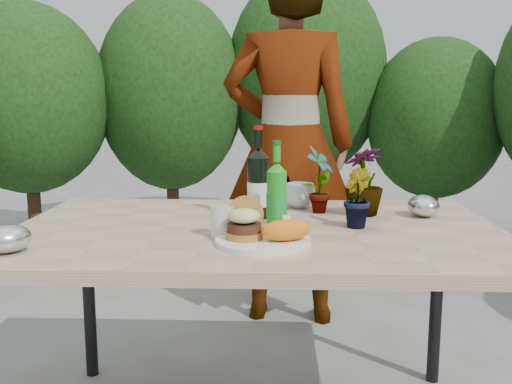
{
  "coord_description": "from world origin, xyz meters",
  "views": [
    {
      "loc": [
        0.07,
        -1.83,
        1.17
      ],
      "look_at": [
        0.0,
        -0.08,
        0.88
      ],
      "focal_mm": 40.0,
      "sensor_mm": 36.0,
      "label": 1
    }
  ],
  "objects_px": {
    "patio_table": "(257,244)",
    "wine_bottle": "(258,184)",
    "person": "(289,143)",
    "dinner_plate": "(263,241)"
  },
  "relations": [
    {
      "from": "person",
      "to": "dinner_plate",
      "type": "bearing_deg",
      "value": 89.75
    },
    {
      "from": "patio_table",
      "to": "person",
      "type": "relative_size",
      "value": 0.85
    },
    {
      "from": "dinner_plate",
      "to": "wine_bottle",
      "type": "xyz_separation_m",
      "value": [
        -0.03,
        0.36,
        0.11
      ]
    },
    {
      "from": "dinner_plate",
      "to": "person",
      "type": "bearing_deg",
      "value": 85.78
    },
    {
      "from": "dinner_plate",
      "to": "wine_bottle",
      "type": "bearing_deg",
      "value": 94.12
    },
    {
      "from": "patio_table",
      "to": "dinner_plate",
      "type": "distance_m",
      "value": 0.23
    },
    {
      "from": "patio_table",
      "to": "person",
      "type": "xyz_separation_m",
      "value": [
        0.12,
        1.11,
        0.24
      ]
    },
    {
      "from": "patio_table",
      "to": "wine_bottle",
      "type": "bearing_deg",
      "value": 90.19
    },
    {
      "from": "dinner_plate",
      "to": "wine_bottle",
      "type": "distance_m",
      "value": 0.38
    },
    {
      "from": "patio_table",
      "to": "dinner_plate",
      "type": "relative_size",
      "value": 5.71
    }
  ]
}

